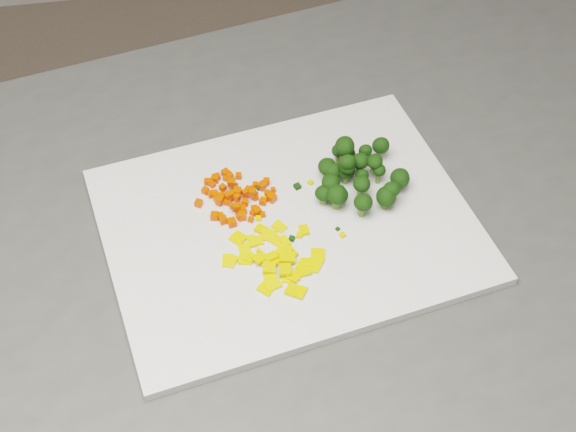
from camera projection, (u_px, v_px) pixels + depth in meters
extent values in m
cube|color=#444441|center=(315.00, 392.00, 1.29)|extent=(1.22, 0.97, 0.90)
cube|color=silver|center=(288.00, 225.00, 0.93)|extent=(0.47, 0.39, 0.01)
cube|color=#F03302|center=(226.00, 173.00, 0.97)|extent=(0.01, 0.01, 0.01)
cube|color=#F03302|center=(222.00, 197.00, 0.94)|extent=(0.01, 0.01, 0.01)
cube|color=#F03302|center=(238.00, 206.00, 0.93)|extent=(0.01, 0.01, 0.01)
cube|color=#F03302|center=(251.00, 190.00, 0.95)|extent=(0.01, 0.01, 0.01)
cube|color=#F03302|center=(215.00, 216.00, 0.92)|extent=(0.01, 0.01, 0.01)
cube|color=#F03302|center=(231.00, 195.00, 0.94)|extent=(0.01, 0.01, 0.01)
cube|color=#F03302|center=(215.00, 179.00, 0.96)|extent=(0.01, 0.01, 0.01)
cube|color=#F03302|center=(223.00, 188.00, 0.94)|extent=(0.01, 0.01, 0.01)
cube|color=#F03302|center=(233.00, 206.00, 0.93)|extent=(0.01, 0.01, 0.01)
cube|color=#F03302|center=(207.00, 181.00, 0.96)|extent=(0.01, 0.01, 0.01)
cube|color=#F03302|center=(239.00, 176.00, 0.96)|extent=(0.01, 0.01, 0.01)
cube|color=#F03302|center=(263.00, 215.00, 0.93)|extent=(0.01, 0.01, 0.01)
cube|color=#F03302|center=(199.00, 203.00, 0.94)|extent=(0.01, 0.01, 0.01)
cube|color=#F03302|center=(212.00, 185.00, 0.96)|extent=(0.01, 0.01, 0.01)
cube|color=#F03302|center=(269.00, 194.00, 0.95)|extent=(0.01, 0.01, 0.01)
cube|color=#F03302|center=(217.00, 177.00, 0.96)|extent=(0.01, 0.01, 0.01)
cube|color=#F03302|center=(215.00, 194.00, 0.94)|extent=(0.01, 0.01, 0.01)
cube|color=#F03302|center=(255.00, 185.00, 0.96)|extent=(0.01, 0.01, 0.01)
cube|color=#F03302|center=(262.00, 186.00, 0.95)|extent=(0.01, 0.01, 0.01)
cube|color=#F03302|center=(243.00, 207.00, 0.93)|extent=(0.01, 0.01, 0.01)
cube|color=#F03302|center=(272.00, 198.00, 0.94)|extent=(0.01, 0.01, 0.01)
cube|color=#F03302|center=(210.00, 182.00, 0.96)|extent=(0.01, 0.01, 0.01)
cube|color=#F03302|center=(245.00, 202.00, 0.94)|extent=(0.01, 0.01, 0.01)
cube|color=#F03302|center=(223.00, 220.00, 0.92)|extent=(0.01, 0.01, 0.01)
cube|color=#F03302|center=(243.00, 210.00, 0.93)|extent=(0.01, 0.01, 0.01)
cube|color=#F03302|center=(264.00, 184.00, 0.96)|extent=(0.01, 0.01, 0.01)
cube|color=#F03302|center=(236.00, 207.00, 0.92)|extent=(0.01, 0.01, 0.01)
cube|color=#F03302|center=(227.00, 202.00, 0.94)|extent=(0.01, 0.01, 0.01)
cube|color=#F03302|center=(211.00, 194.00, 0.95)|extent=(0.01, 0.01, 0.01)
cube|color=#F03302|center=(207.00, 182.00, 0.96)|extent=(0.01, 0.01, 0.01)
cube|color=#F03302|center=(228.00, 196.00, 0.94)|extent=(0.01, 0.01, 0.01)
cube|color=#F03302|center=(251.00, 220.00, 0.92)|extent=(0.01, 0.01, 0.01)
cube|color=#F03302|center=(237.00, 197.00, 0.93)|extent=(0.01, 0.01, 0.01)
cube|color=#F03302|center=(226.00, 178.00, 0.96)|extent=(0.01, 0.01, 0.01)
cube|color=#F03302|center=(230.00, 176.00, 0.96)|extent=(0.01, 0.01, 0.01)
cube|color=#F03302|center=(273.00, 190.00, 0.95)|extent=(0.01, 0.01, 0.01)
cube|color=#F03302|center=(232.00, 183.00, 0.95)|extent=(0.01, 0.01, 0.01)
cube|color=#F03302|center=(263.00, 202.00, 0.94)|extent=(0.01, 0.01, 0.01)
cube|color=#F03302|center=(220.00, 200.00, 0.93)|extent=(0.01, 0.01, 0.01)
cube|color=#F03302|center=(245.00, 193.00, 0.94)|extent=(0.01, 0.01, 0.01)
cube|color=#F03302|center=(248.00, 189.00, 0.94)|extent=(0.01, 0.01, 0.01)
cube|color=#F03302|center=(242.00, 216.00, 0.92)|extent=(0.01, 0.01, 0.01)
cube|color=#F03302|center=(255.00, 193.00, 0.95)|extent=(0.01, 0.01, 0.01)
cube|color=#F03302|center=(267.00, 193.00, 0.95)|extent=(0.01, 0.01, 0.01)
cube|color=#F03302|center=(217.00, 200.00, 0.94)|extent=(0.01, 0.01, 0.01)
cube|color=#F03302|center=(266.00, 181.00, 0.96)|extent=(0.01, 0.01, 0.01)
cube|color=#F03302|center=(253.00, 213.00, 0.93)|extent=(0.01, 0.01, 0.01)
cube|color=#F03302|center=(219.00, 203.00, 0.94)|extent=(0.01, 0.01, 0.01)
cube|color=#F03302|center=(252.00, 192.00, 0.94)|extent=(0.01, 0.01, 0.01)
cube|color=#F03302|center=(205.00, 191.00, 0.95)|extent=(0.01, 0.01, 0.01)
cube|color=#F03302|center=(237.00, 192.00, 0.94)|extent=(0.01, 0.01, 0.01)
cube|color=#F03302|center=(232.00, 223.00, 0.92)|extent=(0.01, 0.01, 0.01)
cube|color=#F03302|center=(253.00, 195.00, 0.94)|extent=(0.01, 0.01, 0.01)
cube|color=#F03302|center=(240.00, 217.00, 0.92)|extent=(0.01, 0.01, 0.01)
cube|color=#F03302|center=(256.00, 198.00, 0.94)|extent=(0.01, 0.01, 0.01)
cube|color=#F03302|center=(221.00, 216.00, 0.92)|extent=(0.01, 0.01, 0.01)
cube|color=#F03302|center=(257.00, 211.00, 0.93)|extent=(0.01, 0.01, 0.01)
cube|color=#F03302|center=(235.00, 186.00, 0.96)|extent=(0.01, 0.01, 0.01)
cube|color=#F03302|center=(254.00, 209.00, 0.93)|extent=(0.01, 0.01, 0.01)
cube|color=#F03302|center=(217.00, 197.00, 0.94)|extent=(0.01, 0.01, 0.01)
cube|color=#F03302|center=(241.00, 216.00, 0.92)|extent=(0.01, 0.01, 0.01)
cube|color=yellow|center=(294.00, 277.00, 0.87)|extent=(0.01, 0.01, 0.01)
cube|color=yellow|center=(299.00, 292.00, 0.86)|extent=(0.02, 0.02, 0.01)
cube|color=yellow|center=(266.00, 289.00, 0.86)|extent=(0.02, 0.02, 0.00)
cube|color=yellow|center=(284.00, 256.00, 0.89)|extent=(0.02, 0.01, 0.01)
cube|color=yellow|center=(306.00, 263.00, 0.88)|extent=(0.02, 0.01, 0.00)
cube|color=yellow|center=(284.00, 251.00, 0.89)|extent=(0.02, 0.02, 0.01)
cube|color=yellow|center=(227.00, 261.00, 0.88)|extent=(0.01, 0.02, 0.01)
cube|color=yellow|center=(284.00, 252.00, 0.89)|extent=(0.02, 0.02, 0.01)
cube|color=yellow|center=(285.00, 270.00, 0.87)|extent=(0.02, 0.02, 0.01)
cube|color=yellow|center=(231.00, 261.00, 0.88)|extent=(0.02, 0.02, 0.01)
cube|color=yellow|center=(247.00, 257.00, 0.89)|extent=(0.02, 0.02, 0.01)
cube|color=yellow|center=(245.00, 258.00, 0.89)|extent=(0.02, 0.02, 0.01)
cube|color=yellow|center=(316.00, 266.00, 0.88)|extent=(0.02, 0.02, 0.01)
cube|color=yellow|center=(238.00, 238.00, 0.90)|extent=(0.02, 0.02, 0.00)
cube|color=yellow|center=(292.00, 290.00, 0.86)|extent=(0.02, 0.02, 0.01)
cube|color=yellow|center=(273.00, 285.00, 0.86)|extent=(0.02, 0.02, 0.01)
cube|color=yellow|center=(262.00, 230.00, 0.91)|extent=(0.02, 0.02, 0.01)
cube|color=yellow|center=(269.00, 235.00, 0.91)|extent=(0.02, 0.02, 0.01)
cube|color=yellow|center=(318.00, 255.00, 0.89)|extent=(0.02, 0.02, 0.00)
cube|color=yellow|center=(279.00, 227.00, 0.92)|extent=(0.02, 0.02, 0.01)
cube|color=yellow|center=(303.00, 266.00, 0.88)|extent=(0.02, 0.02, 0.00)
cube|color=yellow|center=(304.00, 230.00, 0.91)|extent=(0.01, 0.01, 0.01)
cube|color=yellow|center=(283.00, 251.00, 0.89)|extent=(0.02, 0.02, 0.01)
cube|color=yellow|center=(269.00, 263.00, 0.88)|extent=(0.02, 0.02, 0.00)
cube|color=yellow|center=(293.00, 278.00, 0.87)|extent=(0.02, 0.02, 0.01)
cube|color=yellow|center=(273.00, 258.00, 0.89)|extent=(0.02, 0.02, 0.01)
cube|color=yellow|center=(291.00, 253.00, 0.89)|extent=(0.02, 0.02, 0.01)
cube|color=yellow|center=(272.00, 262.00, 0.88)|extent=(0.02, 0.02, 0.01)
cube|color=yellow|center=(276.00, 240.00, 0.90)|extent=(0.02, 0.02, 0.01)
cube|color=yellow|center=(285.00, 241.00, 0.90)|extent=(0.01, 0.02, 0.01)
cube|color=yellow|center=(269.00, 268.00, 0.87)|extent=(0.02, 0.02, 0.01)
cube|color=yellow|center=(252.00, 241.00, 0.90)|extent=(0.01, 0.02, 0.01)
cube|color=yellow|center=(287.00, 278.00, 0.87)|extent=(0.01, 0.02, 0.00)
cube|color=yellow|center=(303.00, 272.00, 0.87)|extent=(0.02, 0.02, 0.01)
cube|color=yellow|center=(271.00, 257.00, 0.88)|extent=(0.02, 0.01, 0.00)
cube|color=yellow|center=(275.00, 258.00, 0.89)|extent=(0.02, 0.02, 0.01)
cube|color=yellow|center=(257.00, 241.00, 0.90)|extent=(0.01, 0.01, 0.01)
cube|color=yellow|center=(244.00, 249.00, 0.89)|extent=(0.01, 0.02, 0.01)
cube|color=yellow|center=(260.00, 258.00, 0.88)|extent=(0.02, 0.02, 0.00)
cube|color=yellow|center=(271.00, 279.00, 0.87)|extent=(0.02, 0.01, 0.01)
cube|color=yellow|center=(287.00, 258.00, 0.88)|extent=(0.02, 0.02, 0.01)
cube|color=yellow|center=(258.00, 250.00, 0.89)|extent=(0.00, 0.00, 0.00)
cube|color=black|center=(297.00, 186.00, 0.96)|extent=(0.01, 0.01, 0.01)
cube|color=black|center=(292.00, 239.00, 0.90)|extent=(0.01, 0.01, 0.00)
cube|color=yellow|center=(299.00, 235.00, 0.91)|extent=(0.01, 0.01, 0.00)
cube|color=yellow|center=(342.00, 235.00, 0.91)|extent=(0.01, 0.01, 0.00)
cube|color=yellow|center=(263.00, 198.00, 0.94)|extent=(0.01, 0.01, 0.00)
cube|color=yellow|center=(311.00, 182.00, 0.96)|extent=(0.01, 0.01, 0.00)
cube|color=black|center=(338.00, 229.00, 0.91)|extent=(0.01, 0.01, 0.00)
cube|color=#F03302|center=(272.00, 197.00, 0.94)|extent=(0.01, 0.01, 0.00)
cube|color=#F03302|center=(270.00, 257.00, 0.89)|extent=(0.01, 0.01, 0.00)
cube|color=yellow|center=(258.00, 218.00, 0.92)|extent=(0.01, 0.01, 0.00)
cube|color=black|center=(259.00, 188.00, 0.95)|extent=(0.01, 0.01, 0.00)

